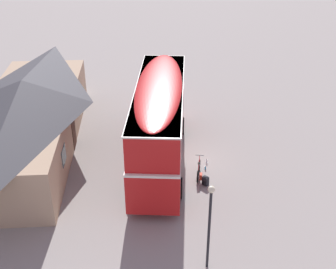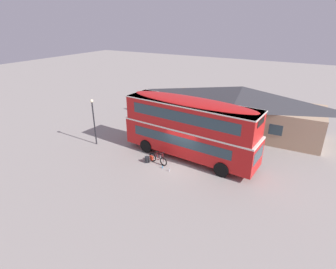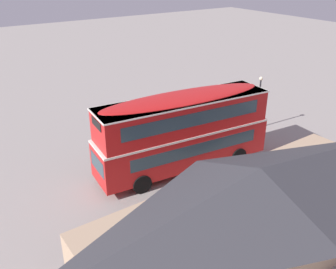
% 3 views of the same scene
% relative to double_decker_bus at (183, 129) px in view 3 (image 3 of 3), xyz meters
% --- Properties ---
extents(ground_plane, '(120.00, 120.00, 0.00)m').
position_rel_double_decker_bus_xyz_m(ground_plane, '(-0.09, -1.43, -2.65)').
color(ground_plane, gray).
extents(double_decker_bus, '(10.90, 3.44, 4.79)m').
position_rel_double_decker_bus_xyz_m(double_decker_bus, '(0.00, 0.00, 0.00)').
color(double_decker_bus, black).
rests_on(double_decker_bus, ground).
extents(touring_bicycle, '(1.75, 0.51, 1.06)m').
position_rel_double_decker_bus_xyz_m(touring_bicycle, '(-1.67, -2.06, -2.27)').
color(touring_bicycle, black).
rests_on(touring_bicycle, ground).
extents(backpack_on_ground, '(0.39, 0.39, 0.55)m').
position_rel_double_decker_bus_xyz_m(backpack_on_ground, '(-2.41, -2.34, -2.36)').
color(backpack_on_ground, black).
rests_on(backpack_on_ground, ground).
extents(water_bottle_clear_plastic, '(0.07, 0.07, 0.24)m').
position_rel_double_decker_bus_xyz_m(water_bottle_clear_plastic, '(-0.29, -2.66, -2.53)').
color(water_bottle_clear_plastic, silver).
rests_on(water_bottle_clear_plastic, ground).
extents(water_bottle_blue_sports, '(0.07, 0.07, 0.21)m').
position_rel_double_decker_bus_xyz_m(water_bottle_blue_sports, '(-0.94, -2.51, -2.55)').
color(water_bottle_blue_sports, '#338CBF').
rests_on(water_bottle_blue_sports, ground).
extents(pub_building, '(15.12, 5.80, 4.36)m').
position_rel_double_decker_bus_xyz_m(pub_building, '(1.85, 7.65, -0.42)').
color(pub_building, tan).
rests_on(pub_building, ground).
extents(street_lamp, '(0.28, 0.28, 4.07)m').
position_rel_double_decker_bus_xyz_m(street_lamp, '(-8.13, -1.74, -0.09)').
color(street_lamp, black).
rests_on(street_lamp, ground).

